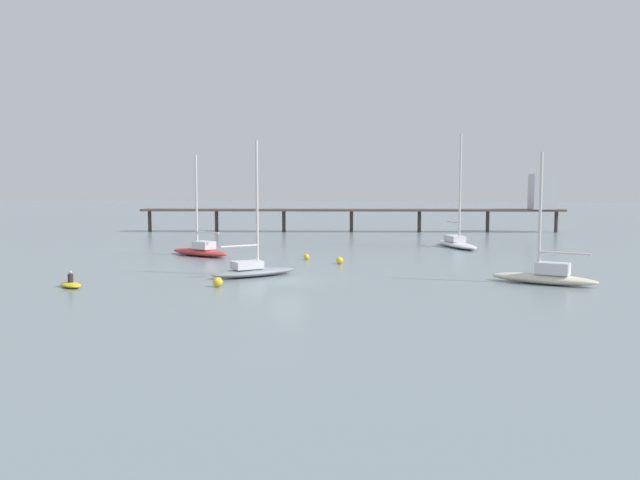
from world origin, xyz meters
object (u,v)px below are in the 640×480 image
object	(u,v)px
dinghy_yellow	(71,284)
mooring_buoy_far	(340,260)
pier	(440,202)
mooring_buoy_inner	(307,257)
sailboat_white	(457,241)
sailboat_red	(200,249)
mooring_buoy_near	(218,282)
sailboat_cream	(545,275)
sailboat_gray	(253,268)

from	to	relation	value
dinghy_yellow	mooring_buoy_far	world-z (taller)	dinghy_yellow
pier	mooring_buoy_inner	distance (m)	38.08
sailboat_white	sailboat_red	size ratio (longest dim) A/B	1.26
mooring_buoy_near	mooring_buoy_far	world-z (taller)	mooring_buoy_near
sailboat_white	mooring_buoy_inner	world-z (taller)	sailboat_white
mooring_buoy_inner	mooring_buoy_far	distance (m)	4.19
sailboat_white	sailboat_red	bearing A→B (deg)	-154.31
sailboat_cream	mooring_buoy_far	size ratio (longest dim) A/B	14.68
sailboat_red	mooring_buoy_near	xyz separation A→B (m)	(7.35, -17.67, -0.29)
sailboat_white	mooring_buoy_near	bearing A→B (deg)	-120.76
sailboat_gray	mooring_buoy_near	bearing A→B (deg)	-101.87
sailboat_cream	dinghy_yellow	size ratio (longest dim) A/B	3.66
pier	sailboat_red	world-z (taller)	sailboat_red
mooring_buoy_far	sailboat_red	bearing A→B (deg)	163.73
mooring_buoy_far	sailboat_cream	bearing A→B (deg)	-29.94
sailboat_cream	sailboat_gray	distance (m)	21.16
pier	sailboat_gray	xyz separation A→B (m)	(-15.39, -46.41, -3.67)
mooring_buoy_far	dinghy_yellow	bearing A→B (deg)	-137.36
sailboat_red	mooring_buoy_inner	xyz separation A→B (m)	(10.69, -1.60, -0.35)
sailboat_cream	sailboat_gray	size ratio (longest dim) A/B	0.90
sailboat_cream	mooring_buoy_near	size ratio (longest dim) A/B	13.71
dinghy_yellow	mooring_buoy_far	bearing A→B (deg)	42.64
sailboat_cream	mooring_buoy_far	distance (m)	17.94
sailboat_gray	mooring_buoy_inner	bearing A→B (deg)	78.32
mooring_buoy_inner	pier	bearing A→B (deg)	69.70
sailboat_red	mooring_buoy_far	distance (m)	14.64
sailboat_cream	mooring_buoy_far	world-z (taller)	sailboat_cream
mooring_buoy_near	mooring_buoy_far	xyz separation A→B (m)	(6.71, 13.57, -0.02)
sailboat_red	dinghy_yellow	world-z (taller)	sailboat_red
sailboat_cream	mooring_buoy_inner	size ratio (longest dim) A/B	16.88
sailboat_gray	sailboat_red	bearing A→B (deg)	124.01
pier	dinghy_yellow	size ratio (longest dim) A/B	24.01
pier	sailboat_red	bearing A→B (deg)	-125.08
sailboat_gray	dinghy_yellow	bearing A→B (deg)	-147.98
sailboat_cream	mooring_buoy_inner	distance (m)	22.10
dinghy_yellow	mooring_buoy_inner	size ratio (longest dim) A/B	4.61
pier	sailboat_white	world-z (taller)	sailboat_white
sailboat_gray	mooring_buoy_near	size ratio (longest dim) A/B	15.26
sailboat_white	sailboat_gray	world-z (taller)	sailboat_white
sailboat_white	dinghy_yellow	xyz separation A→B (m)	(-27.49, -31.35, -0.46)
sailboat_white	sailboat_cream	bearing A→B (deg)	-79.68
pier	mooring_buoy_inner	size ratio (longest dim) A/B	110.61
pier	mooring_buoy_near	xyz separation A→B (m)	(-16.47, -51.58, -3.95)
pier	dinghy_yellow	bearing A→B (deg)	-116.28
mooring_buoy_near	sailboat_red	bearing A→B (deg)	112.58
pier	mooring_buoy_near	size ratio (longest dim) A/B	89.79
pier	sailboat_cream	size ratio (longest dim) A/B	6.55
dinghy_yellow	mooring_buoy_near	size ratio (longest dim) A/B	3.74
pier	mooring_buoy_near	bearing A→B (deg)	-107.71
pier	sailboat_red	distance (m)	41.60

